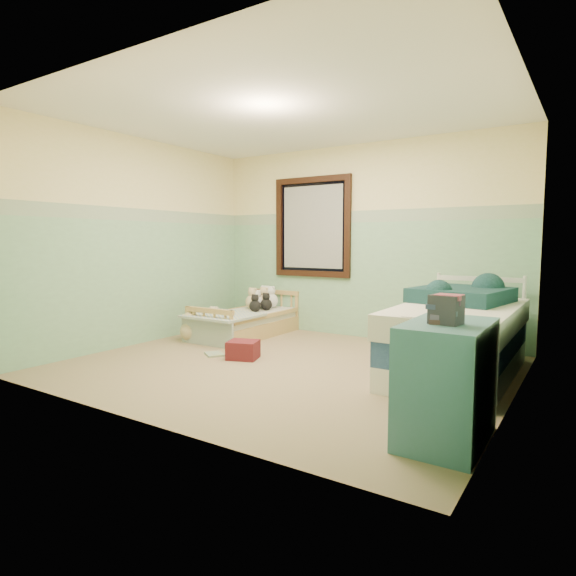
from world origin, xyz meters
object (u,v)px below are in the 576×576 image
Objects in this scene: plush_floor_cream at (214,322)px; dresser at (447,382)px; plush_floor_tan at (191,331)px; red_pillow at (243,350)px; toddler_bed_frame at (246,328)px; twin_bed_frame at (457,364)px; floor_book at (214,354)px.

dresser is (3.77, -2.06, 0.26)m from plush_floor_cream.
red_pillow is (1.11, -0.35, -0.04)m from plush_floor_tan.
red_pillow is (-2.38, 0.97, -0.28)m from dresser.
plush_floor_cream reaches higher than toddler_bed_frame.
plush_floor_cream reaches higher than red_pillow.
dresser reaches higher than toddler_bed_frame.
plush_floor_cream is at bearing 110.32° from plush_floor_tan.
twin_bed_frame reaches higher than red_pillow.
dresser is at bearing -78.93° from twin_bed_frame.
plush_floor_cream is at bearing 151.33° from dresser.
dresser is at bearing -32.53° from toddler_bed_frame.
plush_floor_tan reaches higher than twin_bed_frame.
plush_floor_tan is 0.35× the size of dresser.
plush_floor_cream is at bearing 141.74° from red_pillow.
red_pillow is (-2.08, -0.59, -0.01)m from twin_bed_frame.
red_pillow is at bearing -164.28° from twin_bed_frame.
twin_bed_frame is at bearing 48.85° from floor_book.
plush_floor_tan is (-0.34, -0.70, 0.04)m from toddler_bed_frame.
twin_bed_frame is at bearing -8.29° from plush_floor_cream.
floor_book is at bearing -27.97° from plush_floor_tan.
plush_floor_tan is 0.14× the size of twin_bed_frame.
twin_bed_frame is at bearing 101.07° from dresser.
toddler_bed_frame is at bearing 64.24° from plush_floor_tan.
toddler_bed_frame is 1.16m from floor_book.
plush_floor_tan is at bearing -69.68° from plush_floor_cream.
red_pillow is (1.38, -1.09, -0.02)m from plush_floor_cream.
toddler_bed_frame is 4.85× the size of red_pillow.
plush_floor_tan reaches higher than red_pillow.
red_pillow is at bearing 41.44° from floor_book.
twin_bed_frame is at bearing 15.72° from red_pillow.
plush_floor_tan is 0.84m from floor_book.
dresser reaches higher than plush_floor_tan.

